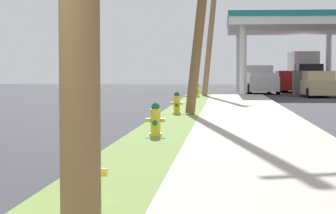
# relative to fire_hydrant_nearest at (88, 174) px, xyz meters

# --- Properties ---
(fire_hydrant_nearest) EXTENTS (0.42, 0.38, 0.74)m
(fire_hydrant_nearest) POSITION_rel_fire_hydrant_nearest_xyz_m (0.00, 0.00, 0.00)
(fire_hydrant_nearest) COLOR yellow
(fire_hydrant_nearest) RESTS_ON grass_verge
(fire_hydrant_second) EXTENTS (0.42, 0.38, 0.74)m
(fire_hydrant_second) POSITION_rel_fire_hydrant_nearest_xyz_m (-0.05, 8.10, 0.00)
(fire_hydrant_second) COLOR yellow
(fire_hydrant_second) RESTS_ON grass_verge
(fire_hydrant_third) EXTENTS (0.42, 0.37, 0.74)m
(fire_hydrant_third) POSITION_rel_fire_hydrant_nearest_xyz_m (-0.13, 16.38, 0.00)
(fire_hydrant_third) COLOR yellow
(fire_hydrant_third) RESTS_ON grass_verge
(fire_hydrant_fourth) EXTENTS (0.42, 0.37, 0.74)m
(fire_hydrant_fourth) POSITION_rel_fire_hydrant_nearest_xyz_m (-0.03, 23.37, 0.00)
(fire_hydrant_fourth) COLOR yellow
(fire_hydrant_fourth) RESTS_ON grass_verge
(fire_hydrant_fifth) EXTENTS (0.42, 0.38, 0.74)m
(fire_hydrant_fifth) POSITION_rel_fire_hydrant_nearest_xyz_m (-0.02, 32.19, 0.00)
(fire_hydrant_fifth) COLOR yellow
(fire_hydrant_fifth) RESTS_ON grass_verge
(utility_pole_background) EXTENTS (1.60, 1.30, 8.45)m
(utility_pole_background) POSITION_rel_fire_hydrant_nearest_xyz_m (0.74, 34.32, 3.98)
(utility_pole_background) COLOR #937047
(utility_pole_background) RESTS_ON grass_verge
(car_red_by_near_pump) EXTENTS (2.14, 4.58, 1.57)m
(car_red_by_near_pump) POSITION_rel_fire_hydrant_nearest_xyz_m (6.21, 46.13, 0.28)
(car_red_by_near_pump) COLOR red
(car_red_by_near_pump) RESTS_ON ground
(car_tan_by_far_pump) EXTENTS (2.22, 4.62, 1.57)m
(car_tan_by_far_pump) POSITION_rel_fire_hydrant_nearest_xyz_m (7.08, 35.63, 0.28)
(car_tan_by_far_pump) COLOR tan
(car_tan_by_far_pump) RESTS_ON ground
(truck_black_at_forecourt) EXTENTS (2.44, 6.50, 3.11)m
(truck_black_at_forecourt) POSITION_rel_fire_hydrant_nearest_xyz_m (7.82, 49.38, 1.04)
(truck_black_at_forecourt) COLOR black
(truck_black_at_forecourt) RESTS_ON ground
(truck_white_on_apron) EXTENTS (2.48, 5.53, 1.97)m
(truck_white_on_apron) POSITION_rel_fire_hydrant_nearest_xyz_m (3.96, 42.20, 0.47)
(truck_white_on_apron) COLOR white
(truck_white_on_apron) RESTS_ON ground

